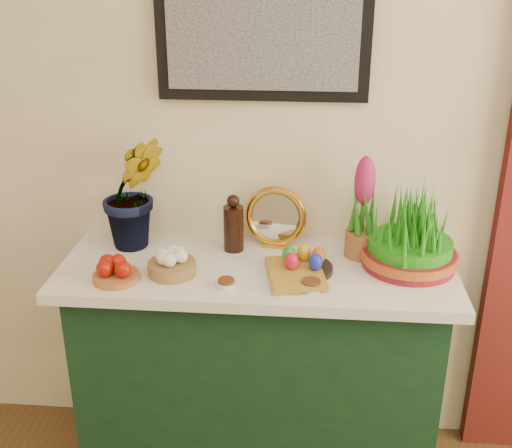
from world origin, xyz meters
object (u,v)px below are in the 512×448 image
at_px(mirror, 276,217).
at_px(book, 268,274).
at_px(sideboard, 257,373).
at_px(wheatgrass_sabzeh, 411,235).
at_px(hyacinth_green, 133,174).

relative_size(mirror, book, 0.96).
relative_size(sideboard, book, 5.26).
bearing_deg(mirror, wheatgrass_sabzeh, -15.64).
height_order(mirror, book, mirror).
height_order(book, wheatgrass_sabzeh, wheatgrass_sabzeh).
bearing_deg(wheatgrass_sabzeh, sideboard, -175.79).
bearing_deg(hyacinth_green, wheatgrass_sabzeh, -27.44).
bearing_deg(mirror, book, -91.67).
xyz_separation_m(book, wheatgrass_sabzeh, (0.49, 0.14, 0.10)).
distance_m(sideboard, book, 0.49).
xyz_separation_m(mirror, book, (-0.01, -0.27, -0.10)).
relative_size(hyacinth_green, book, 2.29).
relative_size(sideboard, hyacinth_green, 2.29).
bearing_deg(book, hyacinth_green, 146.36).
bearing_deg(sideboard, book, -64.87).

